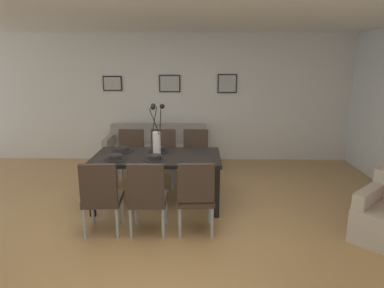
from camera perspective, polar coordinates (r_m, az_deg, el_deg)
ground_plane at (r=4.38m, az=-5.54°, el=-14.27°), size 9.00×9.00×0.00m
back_wall_panel at (r=7.15m, az=-2.81°, el=7.65°), size 9.00×0.10×2.60m
ceiling_panel at (r=4.31m, az=-5.76°, el=21.52°), size 9.00×7.20×0.08m
dining_table at (r=4.91m, az=-5.85°, el=-2.74°), size 1.80×0.97×0.74m
dining_chair_near_left at (r=4.22m, az=-14.93°, el=-8.16°), size 0.46×0.46×0.92m
dining_chair_near_right at (r=5.87m, az=-10.20°, el=-1.71°), size 0.44×0.44×0.92m
dining_chair_far_left at (r=4.11m, az=-7.47°, el=-8.37°), size 0.44×0.44×0.92m
dining_chair_far_right at (r=5.79m, az=-4.93°, el=-1.76°), size 0.46×0.46×0.92m
dining_chair_mid_left at (r=4.10m, az=0.61°, el=-8.34°), size 0.46×0.46×0.92m
dining_chair_mid_right at (r=5.77m, az=0.57°, el=-1.76°), size 0.47×0.47×0.92m
centerpiece_vase at (r=4.82m, az=-5.94°, el=1.34°), size 0.21×0.23×0.73m
placemat_near_left at (r=4.78m, az=-12.64°, el=-2.50°), size 0.32×0.32×0.01m
bowl_near_left at (r=4.77m, az=-12.66°, el=-2.07°), size 0.17×0.17×0.07m
placemat_near_right at (r=5.19m, az=-11.52°, el=-1.16°), size 0.32×0.32×0.01m
bowl_near_right at (r=5.18m, az=-11.54°, el=-0.76°), size 0.17×0.17×0.07m
placemat_far_left at (r=4.68m, az=-6.19°, el=-2.59°), size 0.32×0.32×0.01m
bowl_far_left at (r=4.67m, az=-6.21°, el=-2.15°), size 0.17×0.17×0.07m
placemat_far_right at (r=5.10m, az=-5.58°, el=-1.21°), size 0.32×0.32×0.01m
bowl_far_right at (r=5.09m, az=-5.59°, el=-0.81°), size 0.17×0.17×0.07m
sofa at (r=6.82m, az=-5.78°, el=-1.42°), size 1.95×0.84×0.80m
framed_picture_left at (r=7.25m, az=-13.16°, el=9.84°), size 0.39×0.03×0.30m
framed_picture_center at (r=7.06m, az=-3.76°, el=10.06°), size 0.43×0.03×0.35m
framed_picture_right at (r=7.06m, az=5.92°, el=10.02°), size 0.39×0.03×0.38m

